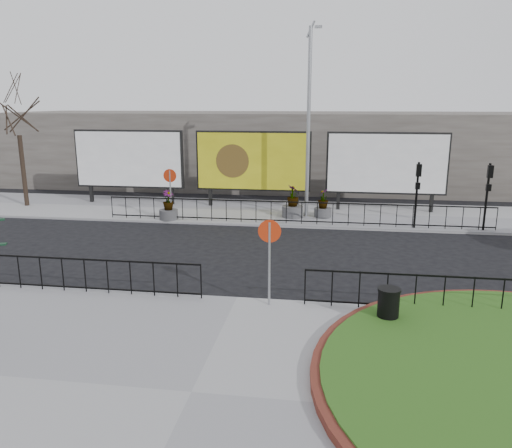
% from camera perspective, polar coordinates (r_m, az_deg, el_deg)
% --- Properties ---
extents(ground, '(90.00, 90.00, 0.00)m').
position_cam_1_polar(ground, '(14.91, -2.17, -8.77)').
color(ground, black).
rests_on(ground, ground).
extents(pavement_near, '(30.00, 10.00, 0.12)m').
position_cam_1_polar(pavement_near, '(10.55, -7.39, -18.77)').
color(pavement_near, gray).
rests_on(pavement_near, ground).
extents(pavement_far, '(44.00, 6.00, 0.12)m').
position_cam_1_polar(pavement_far, '(26.27, 2.58, 1.34)').
color(pavement_far, gray).
rests_on(pavement_far, ground).
extents(railing_near_left, '(10.00, 0.10, 1.10)m').
position_cam_1_polar(railing_near_left, '(16.54, -23.38, -5.15)').
color(railing_near_left, black).
rests_on(railing_near_left, pavement_near).
extents(railing_near_right, '(9.00, 0.10, 1.10)m').
position_cam_1_polar(railing_near_right, '(14.70, 23.57, -7.49)').
color(railing_near_right, black).
rests_on(railing_near_right, pavement_near).
extents(railing_far, '(18.00, 0.10, 1.10)m').
position_cam_1_polar(railing_far, '(23.43, 4.36, 1.31)').
color(railing_far, black).
rests_on(railing_far, pavement_far).
extents(speed_sign_far, '(0.64, 0.07, 2.47)m').
position_cam_1_polar(speed_sign_far, '(24.44, -9.78, 4.64)').
color(speed_sign_far, gray).
rests_on(speed_sign_far, pavement_far).
extents(speed_sign_near, '(0.64, 0.07, 2.47)m').
position_cam_1_polar(speed_sign_near, '(13.76, 1.56, -2.25)').
color(speed_sign_near, gray).
rests_on(speed_sign_near, pavement_near).
extents(billboard_left, '(6.20, 0.31, 4.10)m').
position_cam_1_polar(billboard_left, '(28.88, -14.31, 7.17)').
color(billboard_left, black).
rests_on(billboard_left, pavement_far).
extents(billboard_mid, '(6.20, 0.31, 4.10)m').
position_cam_1_polar(billboard_mid, '(26.99, -0.34, 7.16)').
color(billboard_mid, black).
rests_on(billboard_mid, pavement_far).
extents(billboard_right, '(6.20, 0.31, 4.10)m').
position_cam_1_polar(billboard_right, '(26.85, 14.70, 6.67)').
color(billboard_right, black).
rests_on(billboard_right, pavement_far).
extents(lamp_post, '(0.74, 0.18, 9.23)m').
position_cam_1_polar(lamp_post, '(24.57, 6.03, 11.64)').
color(lamp_post, gray).
rests_on(lamp_post, pavement_far).
extents(signal_pole_a, '(0.22, 0.26, 3.00)m').
position_cam_1_polar(signal_pole_a, '(23.49, 17.97, 4.26)').
color(signal_pole_a, black).
rests_on(signal_pole_a, pavement_far).
extents(signal_pole_b, '(0.22, 0.26, 3.00)m').
position_cam_1_polar(signal_pole_b, '(24.17, 25.01, 3.89)').
color(signal_pole_b, black).
rests_on(signal_pole_b, pavement_far).
extents(tree_left, '(2.00, 2.00, 7.00)m').
position_cam_1_polar(tree_left, '(30.08, -25.36, 8.49)').
color(tree_left, '#2D2119').
rests_on(tree_left, pavement_far).
extents(building_backdrop, '(40.00, 10.00, 5.00)m').
position_cam_1_polar(building_backdrop, '(35.77, 4.27, 8.59)').
color(building_backdrop, slate).
rests_on(building_backdrop, ground).
extents(litter_bin, '(0.59, 0.59, 0.98)m').
position_cam_1_polar(litter_bin, '(13.41, 14.88, -9.07)').
color(litter_bin, black).
rests_on(litter_bin, pavement_near).
extents(planter_a, '(0.91, 0.91, 1.43)m').
position_cam_1_polar(planter_a, '(24.71, -9.98, 1.76)').
color(planter_a, '#4C4C4F').
rests_on(planter_a, pavement_far).
extents(planter_b, '(1.06, 1.06, 1.62)m').
position_cam_1_polar(planter_b, '(24.87, 4.21, 2.13)').
color(planter_b, '#4C4C4F').
rests_on(planter_b, pavement_far).
extents(planter_c, '(0.86, 0.86, 1.40)m').
position_cam_1_polar(planter_c, '(25.05, 7.66, 2.03)').
color(planter_c, '#4C4C4F').
rests_on(planter_c, pavement_far).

